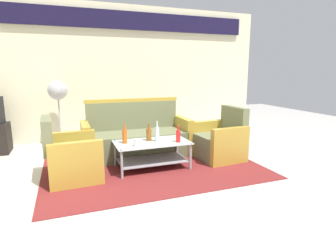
{
  "coord_description": "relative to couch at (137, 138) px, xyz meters",
  "views": [
    {
      "loc": [
        -1.15,
        -3.0,
        1.45
      ],
      "look_at": [
        0.24,
        0.73,
        0.65
      ],
      "focal_mm": 29.6,
      "sensor_mm": 36.0,
      "label": 1
    }
  ],
  "objects": [
    {
      "name": "coffee_table",
      "position": [
        0.06,
        -0.7,
        -0.04
      ],
      "size": [
        1.1,
        0.6,
        0.4
      ],
      "color": "silver",
      "rests_on": "rug"
    },
    {
      "name": "wall_back",
      "position": [
        0.04,
        1.54,
        1.16
      ],
      "size": [
        6.52,
        0.19,
        2.8
      ],
      "color": "beige",
      "rests_on": "ground"
    },
    {
      "name": "armchair_left",
      "position": [
        -1.08,
        -0.72,
        -0.03
      ],
      "size": [
        0.74,
        0.79,
        0.85
      ],
      "rotation": [
        0.0,
        0.0,
        -1.52
      ],
      "color": "#6B704C",
      "rests_on": "rug"
    },
    {
      "name": "armchair_right",
      "position": [
        1.26,
        -0.64,
        -0.03
      ],
      "size": [
        0.74,
        0.8,
        0.85
      ],
      "rotation": [
        0.0,
        0.0,
        1.63
      ],
      "color": "#6B704C",
      "rests_on": "rug"
    },
    {
      "name": "couch",
      "position": [
        0.0,
        0.0,
        0.0
      ],
      "size": [
        1.81,
        0.75,
        0.96
      ],
      "rotation": [
        0.0,
        0.0,
        3.13
      ],
      "color": "#6B704C",
      "rests_on": "rug"
    },
    {
      "name": "cup",
      "position": [
        -0.21,
        -0.85,
        0.14
      ],
      "size": [
        0.08,
        0.08,
        0.1
      ],
      "primitive_type": "cylinder",
      "color": "silver",
      "rests_on": "coffee_table"
    },
    {
      "name": "bottle_clear",
      "position": [
        0.15,
        -0.69,
        0.21
      ],
      "size": [
        0.06,
        0.06,
        0.31
      ],
      "color": "silver",
      "rests_on": "coffee_table"
    },
    {
      "name": "pedestal_fan",
      "position": [
        -1.23,
        1.09,
        0.7
      ],
      "size": [
        0.36,
        0.36,
        1.27
      ],
      "color": "#2D2D33",
      "rests_on": "ground"
    },
    {
      "name": "ground_plane",
      "position": [
        0.04,
        -1.51,
        -0.32
      ],
      "size": [
        14.0,
        14.0,
        0.0
      ],
      "primitive_type": "plane",
      "color": "beige"
    },
    {
      "name": "bottle_orange",
      "position": [
        -0.33,
        -0.63,
        0.2
      ],
      "size": [
        0.07,
        0.07,
        0.29
      ],
      "color": "#D85919",
      "rests_on": "coffee_table"
    },
    {
      "name": "rug",
      "position": [
        0.09,
        -0.68,
        -0.31
      ],
      "size": [
        3.16,
        2.15,
        0.01
      ],
      "primitive_type": "cube",
      "color": "maroon",
      "rests_on": "ground"
    },
    {
      "name": "bottle_red",
      "position": [
        0.42,
        -0.84,
        0.19
      ],
      "size": [
        0.07,
        0.07,
        0.25
      ],
      "color": "red",
      "rests_on": "coffee_table"
    },
    {
      "name": "bottle_brown",
      "position": [
        0.04,
        -0.61,
        0.19
      ],
      "size": [
        0.08,
        0.08,
        0.26
      ],
      "color": "brown",
      "rests_on": "coffee_table"
    }
  ]
}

